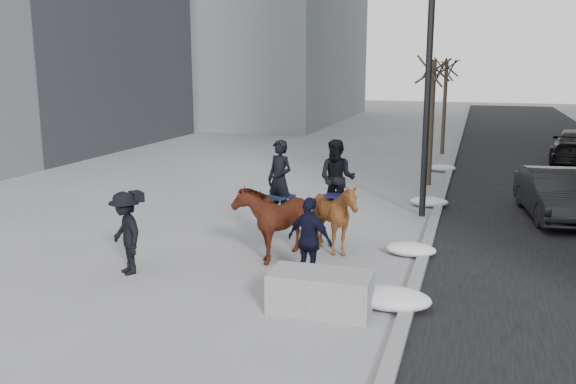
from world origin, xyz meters
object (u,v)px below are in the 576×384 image
(planter, at_px, (321,292))
(car_near, at_px, (555,194))
(mounted_left, at_px, (278,214))
(mounted_right, at_px, (335,208))

(planter, bearing_deg, car_near, 61.00)
(mounted_left, bearing_deg, planter, -58.47)
(mounted_right, bearing_deg, mounted_left, -152.64)
(mounted_left, relative_size, mounted_right, 1.01)
(car_near, xyz_separation_m, mounted_left, (-6.42, -5.66, 0.30))
(mounted_left, bearing_deg, car_near, 41.37)
(mounted_left, xyz_separation_m, mounted_right, (1.19, 0.62, 0.07))
(car_near, distance_m, mounted_right, 7.27)
(planter, distance_m, mounted_right, 3.54)
(car_near, xyz_separation_m, mounted_right, (-5.23, -5.04, 0.37))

